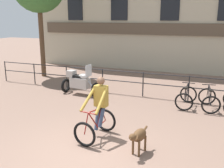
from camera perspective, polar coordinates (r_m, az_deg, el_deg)
ground_plane at (r=6.80m, az=-5.60°, el=-14.62°), size 60.00×60.00×0.00m
canal_railing at (r=11.12m, az=6.79°, el=0.83°), size 15.05×0.05×1.05m
cyclist_with_bike at (r=7.31m, az=-3.07°, el=-5.87°), size 0.80×1.24×1.70m
dog at (r=6.56m, az=5.80°, el=-11.26°), size 0.36×0.88×0.64m
parked_motorcycle at (r=11.44m, az=-7.02°, el=0.45°), size 1.74×0.79×1.35m
parked_bicycle_near_lamp at (r=10.26m, az=15.85°, el=-2.81°), size 0.70×1.14×0.86m
parked_bicycle_mid_left at (r=10.21m, az=20.35°, el=-3.24°), size 0.84×1.21×0.86m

